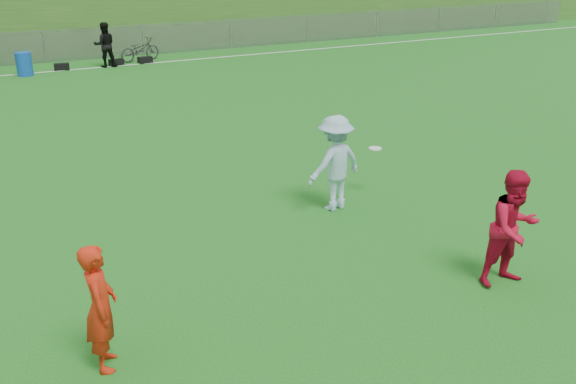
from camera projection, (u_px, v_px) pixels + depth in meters
ground at (249, 286)px, 9.23m from camera, size 120.00×120.00×0.00m
sideline_far at (54, 71)px, 24.10m from camera, size 60.00×0.10×0.01m
fence at (44, 47)px, 25.52m from camera, size 58.00×0.06×1.30m
berm at (12, 2)px, 34.29m from camera, size 120.00×18.00×3.00m
gear_bags at (78, 65)px, 24.54m from camera, size 6.59×0.42×0.26m
player_red_left at (100, 307)px, 7.23m from camera, size 0.49×0.64×1.56m
player_red_center at (514, 228)px, 9.01m from camera, size 0.87×0.69×1.72m
player_blue at (335, 163)px, 11.55m from camera, size 1.24×0.84×1.76m
frisbee at (375, 148)px, 12.21m from camera, size 0.25×0.25×0.02m
recycling_bin at (24, 64)px, 23.19m from camera, size 0.72×0.72×0.84m
bicycle at (140, 50)px, 25.98m from camera, size 1.86×1.12×0.92m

